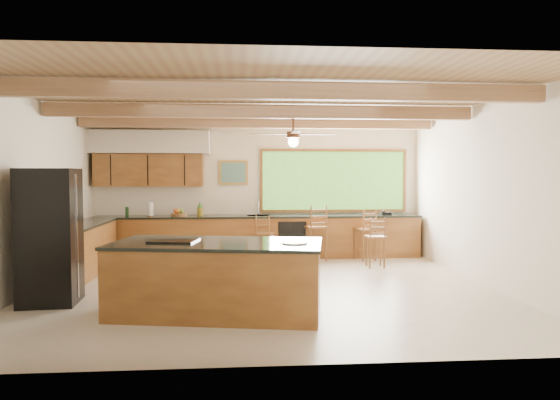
{
  "coord_description": "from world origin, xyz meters",
  "views": [
    {
      "loc": [
        -0.38,
        -7.88,
        1.82
      ],
      "look_at": [
        0.3,
        0.8,
        1.37
      ],
      "focal_mm": 32.0,
      "sensor_mm": 36.0,
      "label": 1
    }
  ],
  "objects": [
    {
      "name": "bar_stool_b",
      "position": [
        2.23,
        1.55,
        0.59
      ],
      "size": [
        0.36,
        0.36,
        0.99
      ],
      "rotation": [
        0.0,
        0.0,
        -0.01
      ],
      "color": "brown",
      "rests_on": "ground"
    },
    {
      "name": "island",
      "position": [
        -0.69,
        -1.4,
        0.47
      ],
      "size": [
        2.87,
        1.71,
        0.96
      ],
      "rotation": [
        0.0,
        0.0,
        -0.17
      ],
      "color": "brown",
      "rests_on": "ground"
    },
    {
      "name": "bar_stool_c",
      "position": [
        1.19,
        2.39,
        0.7
      ],
      "size": [
        0.48,
        0.48,
        1.17
      ],
      "rotation": [
        0.0,
        0.0,
        0.16
      ],
      "color": "brown",
      "rests_on": "ground"
    },
    {
      "name": "refrigerator",
      "position": [
        -3.05,
        -0.72,
        0.95
      ],
      "size": [
        0.78,
        0.76,
        1.9
      ],
      "rotation": [
        0.0,
        0.0,
        0.06
      ],
      "color": "black",
      "rests_on": "ground"
    },
    {
      "name": "bar_stool_d",
      "position": [
        2.24,
        2.39,
        0.64
      ],
      "size": [
        0.49,
        0.49,
        1.08
      ],
      "rotation": [
        0.0,
        0.0,
        0.32
      ],
      "color": "brown",
      "rests_on": "ground"
    },
    {
      "name": "counter_run",
      "position": [
        -0.82,
        2.52,
        0.46
      ],
      "size": [
        7.12,
        3.1,
        1.23
      ],
      "color": "brown",
      "rests_on": "ground"
    },
    {
      "name": "bar_stool_a",
      "position": [
        0.1,
        2.4,
        0.57
      ],
      "size": [
        0.43,
        0.43,
        0.97
      ],
      "rotation": [
        0.0,
        0.0,
        -0.27
      ],
      "color": "brown",
      "rests_on": "ground"
    },
    {
      "name": "room_shell",
      "position": [
        -0.17,
        0.65,
        2.21
      ],
      "size": [
        7.27,
        6.54,
        3.02
      ],
      "color": "beige",
      "rests_on": "ground"
    },
    {
      "name": "ground",
      "position": [
        0.0,
        0.0,
        0.0
      ],
      "size": [
        7.2,
        7.2,
        0.0
      ],
      "primitive_type": "plane",
      "color": "#BDB39D",
      "rests_on": "ground"
    }
  ]
}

